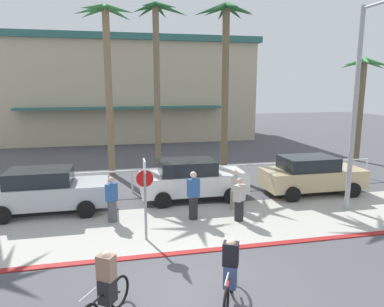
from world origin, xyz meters
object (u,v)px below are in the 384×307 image
at_px(stop_sign_bike_lane, 145,188).
at_px(cyclist_red_0, 230,273).
at_px(car_white_2, 192,179).
at_px(streetlight_curb, 360,99).
at_px(palm_tree_3, 226,50).
at_px(palm_tree_1, 107,49).
at_px(pedestrian_1, 193,197).
at_px(palm_tree_2, 157,51).
at_px(cyclist_black_1, 106,288).
at_px(pedestrian_0, 112,201).
at_px(pedestrian_2, 234,191).
at_px(car_silver_1, 46,190).
at_px(palm_tree_4, 363,85).
at_px(car_tan_3, 311,175).
at_px(pedestrian_3, 239,202).

xyz_separation_m(stop_sign_bike_lane, cyclist_red_0, (1.52, -3.65, -0.98)).
distance_m(stop_sign_bike_lane, car_white_2, 4.41).
bearing_deg(streetlight_curb, palm_tree_3, 116.78).
bearing_deg(palm_tree_1, pedestrian_1, -68.83).
xyz_separation_m(streetlight_curb, palm_tree_2, (-6.15, 9.47, 2.36)).
bearing_deg(cyclist_black_1, palm_tree_3, 61.36).
distance_m(streetlight_curb, pedestrian_0, 9.58).
bearing_deg(pedestrian_2, cyclist_black_1, -129.40).
height_order(streetlight_curb, cyclist_black_1, streetlight_curb).
xyz_separation_m(car_silver_1, pedestrian_1, (5.24, -1.87, -0.04)).
bearing_deg(pedestrian_1, cyclist_black_1, -120.29).
relative_size(palm_tree_1, cyclist_black_1, 5.66).
xyz_separation_m(palm_tree_4, pedestrian_0, (-15.21, -7.28, -4.02)).
bearing_deg(stop_sign_bike_lane, cyclist_black_1, -107.23).
relative_size(palm_tree_4, car_silver_1, 1.46).
bearing_deg(pedestrian_1, cyclist_red_0, -93.34).
bearing_deg(car_white_2, stop_sign_bike_lane, -121.35).
distance_m(stop_sign_bike_lane, car_tan_3, 8.30).
bearing_deg(cyclist_black_1, pedestrian_0, 88.81).
height_order(palm_tree_2, car_white_2, palm_tree_2).
distance_m(palm_tree_4, cyclist_black_1, 20.33).
xyz_separation_m(car_white_2, pedestrian_3, (1.11, -2.80, -0.15)).
relative_size(palm_tree_3, pedestrian_1, 4.92).
xyz_separation_m(palm_tree_4, pedestrian_2, (-10.60, -6.95, -4.05)).
xyz_separation_m(streetlight_curb, pedestrian_3, (-4.48, 0.01, -3.56)).
xyz_separation_m(palm_tree_2, cyclist_black_1, (-2.83, -14.03, -5.94)).
xyz_separation_m(palm_tree_2, car_silver_1, (-5.12, -7.11, -5.77)).
bearing_deg(stop_sign_bike_lane, pedestrian_2, 30.23).
bearing_deg(car_silver_1, cyclist_red_0, -54.39).
distance_m(palm_tree_2, pedestrian_2, 10.33).
bearing_deg(palm_tree_4, car_white_2, -155.87).
bearing_deg(car_white_2, palm_tree_2, 94.83).
relative_size(palm_tree_3, palm_tree_4, 1.36).
height_order(palm_tree_1, palm_tree_4, palm_tree_1).
relative_size(car_white_2, car_tan_3, 1.00).
bearing_deg(streetlight_curb, pedestrian_2, 164.22).
height_order(palm_tree_4, cyclist_red_0, palm_tree_4).
bearing_deg(pedestrian_2, car_tan_3, 16.86).
relative_size(palm_tree_3, cyclist_red_0, 5.23).
bearing_deg(pedestrian_0, palm_tree_4, 25.58).
distance_m(palm_tree_3, pedestrian_1, 8.53).
relative_size(car_tan_3, cyclist_red_0, 2.64).
xyz_separation_m(streetlight_curb, cyclist_black_1, (-8.98, -4.56, -3.58)).
bearing_deg(pedestrian_0, cyclist_red_0, -64.86).
distance_m(stop_sign_bike_lane, pedestrian_3, 3.61).
relative_size(streetlight_curb, pedestrian_3, 4.78).
relative_size(stop_sign_bike_lane, pedestrian_0, 1.56).
distance_m(streetlight_curb, car_tan_3, 4.18).
distance_m(stop_sign_bike_lane, streetlight_curb, 8.31).
bearing_deg(pedestrian_0, car_white_2, 30.56).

